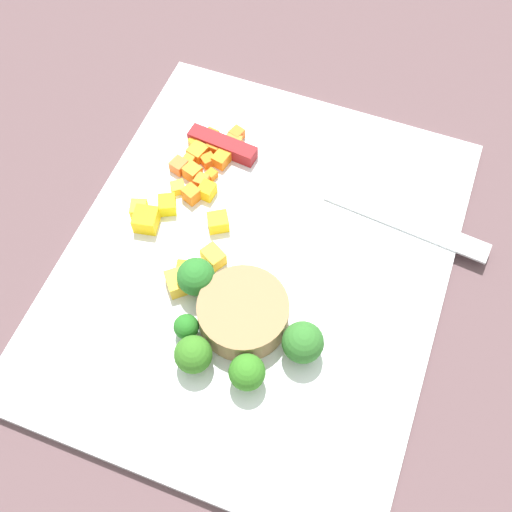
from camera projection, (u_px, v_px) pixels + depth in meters
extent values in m
plane|color=brown|center=(256.00, 266.00, 0.64)|extent=(4.00, 4.00, 0.00)
cube|color=white|center=(256.00, 264.00, 0.63)|extent=(0.46, 0.37, 0.01)
cylinder|color=#947148|center=(243.00, 313.00, 0.58)|extent=(0.09, 0.09, 0.03)
cube|color=silver|center=(406.00, 222.00, 0.65)|extent=(0.04, 0.18, 0.00)
cube|color=maroon|center=(222.00, 145.00, 0.69)|extent=(0.03, 0.08, 0.02)
cube|color=orange|center=(211.00, 175.00, 0.68)|extent=(0.01, 0.01, 0.01)
cube|color=orange|center=(198.00, 152.00, 0.69)|extent=(0.02, 0.02, 0.01)
cube|color=orange|center=(221.00, 159.00, 0.68)|extent=(0.02, 0.02, 0.01)
cube|color=orange|center=(193.00, 172.00, 0.67)|extent=(0.02, 0.02, 0.02)
cube|color=orange|center=(211.00, 137.00, 0.70)|extent=(0.02, 0.02, 0.01)
cube|color=orange|center=(214.00, 147.00, 0.69)|extent=(0.02, 0.02, 0.01)
cube|color=orange|center=(202.00, 182.00, 0.67)|extent=(0.02, 0.01, 0.01)
cube|color=orange|center=(191.00, 194.00, 0.66)|extent=(0.02, 0.02, 0.02)
cube|color=orange|center=(233.00, 143.00, 0.69)|extent=(0.02, 0.02, 0.01)
cube|color=orange|center=(195.00, 144.00, 0.69)|extent=(0.02, 0.02, 0.01)
cube|color=orange|center=(190.00, 160.00, 0.68)|extent=(0.01, 0.01, 0.01)
cube|color=orange|center=(237.00, 134.00, 0.70)|extent=(0.02, 0.02, 0.01)
cube|color=orange|center=(179.00, 166.00, 0.68)|extent=(0.02, 0.02, 0.01)
cube|color=orange|center=(208.00, 161.00, 0.68)|extent=(0.02, 0.02, 0.01)
cube|color=yellow|center=(145.00, 222.00, 0.64)|extent=(0.03, 0.03, 0.02)
cube|color=yellow|center=(178.00, 282.00, 0.61)|extent=(0.03, 0.03, 0.02)
cube|color=yellow|center=(139.00, 209.00, 0.65)|extent=(0.02, 0.02, 0.01)
cube|color=yellow|center=(218.00, 222.00, 0.64)|extent=(0.03, 0.03, 0.02)
cube|color=yellow|center=(167.00, 205.00, 0.65)|extent=(0.02, 0.02, 0.02)
cube|color=yellow|center=(178.00, 188.00, 0.67)|extent=(0.02, 0.02, 0.01)
cube|color=yellow|center=(185.00, 270.00, 0.62)|extent=(0.02, 0.02, 0.01)
cube|color=yellow|center=(213.00, 257.00, 0.62)|extent=(0.03, 0.03, 0.02)
cube|color=yellow|center=(207.00, 191.00, 0.66)|extent=(0.02, 0.02, 0.02)
cylinder|color=#8EAE6C|center=(302.00, 349.00, 0.58)|extent=(0.01, 0.01, 0.01)
sphere|color=#2F6E29|center=(303.00, 342.00, 0.56)|extent=(0.04, 0.04, 0.04)
cylinder|color=#88B45B|center=(195.00, 360.00, 0.57)|extent=(0.01, 0.01, 0.01)
sphere|color=#357420|center=(193.00, 354.00, 0.56)|extent=(0.03, 0.03, 0.03)
cylinder|color=#8ABC61|center=(197.00, 285.00, 0.61)|extent=(0.01, 0.01, 0.01)
sphere|color=#276F27|center=(196.00, 277.00, 0.59)|extent=(0.04, 0.04, 0.04)
cylinder|color=#88AB57|center=(247.00, 378.00, 0.56)|extent=(0.01, 0.01, 0.01)
sphere|color=#327720|center=(247.00, 372.00, 0.55)|extent=(0.03, 0.03, 0.03)
cylinder|color=#82AB65|center=(187.00, 331.00, 0.59)|extent=(0.01, 0.01, 0.01)
sphere|color=#236C20|center=(186.00, 327.00, 0.58)|extent=(0.02, 0.02, 0.02)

